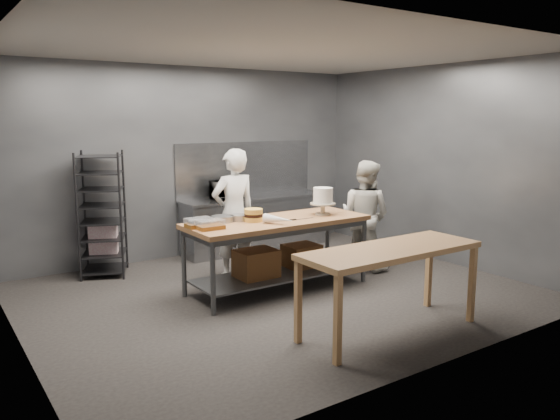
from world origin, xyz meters
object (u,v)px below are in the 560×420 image
Objects in this scene: near_counter at (391,256)px; layer_cake at (253,215)px; chef_right at (365,215)px; frosted_cake_stand at (323,198)px; microwave at (229,190)px; speed_rack at (102,215)px; chef_behind at (234,214)px; work_table at (277,246)px.

near_counter is 1.97m from layer_cake.
chef_right reaches higher than near_counter.
frosted_cake_stand is (0.55, 1.80, 0.34)m from near_counter.
microwave is 2.08m from frosted_cake_stand.
microwave is (2.08, 0.08, 0.19)m from speed_rack.
chef_behind reaches higher than layer_cake.
microwave is 2.09m from layer_cake.
chef_right is at bearing 53.18° from near_counter.
layer_cake is (1.34, -1.87, 0.14)m from speed_rack.
chef_behind reaches higher than frosted_cake_stand.
chef_behind is 4.92× the size of frosted_cake_stand.
microwave is at bearing 14.24° from chef_right.
work_table is 0.91m from frosted_cake_stand.
work_table is at bearing 75.28° from chef_right.
layer_cake is at bearing -54.46° from speed_rack.
layer_cake is (-0.74, -1.95, -0.05)m from microwave.
chef_behind is (-0.35, 2.63, 0.08)m from near_counter.
microwave reaches higher than near_counter.
chef_behind is (1.46, -1.15, 0.04)m from speed_rack.
chef_behind is 1.25m from frosted_cake_stand.
near_counter is at bearing -85.41° from work_table.
microwave is at bearing 86.13° from near_counter.
chef_right is at bearing -57.93° from microwave.
near_counter is at bearing 125.35° from chef_right.
frosted_cake_stand is (2.36, -1.98, 0.30)m from speed_rack.
microwave is (0.41, 2.00, 0.48)m from work_table.
chef_right reaches higher than layer_cake.
work_table is at bearing 94.59° from near_counter.
chef_behind reaches higher than work_table.
microwave is 2.34× the size of layer_cake.
frosted_cake_stand is at bearing 137.42° from chef_behind.
speed_rack reaches higher than microwave.
microwave reaches higher than work_table.
chef_right is at bearing 3.11° from work_table.
speed_rack is at bearing 139.98° from frosted_cake_stand.
frosted_cake_stand is at bearing 73.11° from near_counter.
speed_rack is at bearing -37.53° from chef_behind.
work_table is 6.58× the size of frosted_cake_stand.
near_counter is 1.25× the size of chef_right.
speed_rack is at bearing -177.79° from microwave.
chef_right is 2.95× the size of microwave.
chef_right is at bearing 1.25° from layer_cake.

